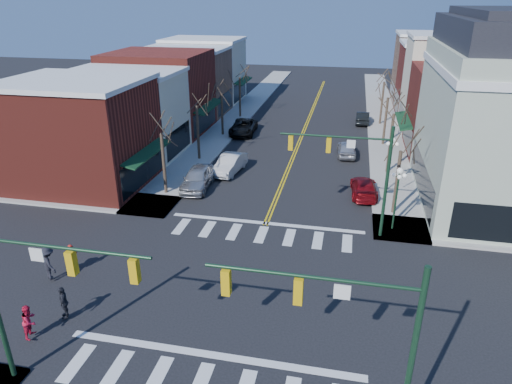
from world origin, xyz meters
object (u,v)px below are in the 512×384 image
Objects in this scene: car_right_far at (363,118)px; car_right_near at (364,187)px; car_left_near at (197,178)px; car_left_far at (243,127)px; lamppost_midblock at (391,155)px; car_left_mid at (230,164)px; car_right_mid at (347,148)px; pedestrian_red_b at (30,321)px; pedestrian_dark_b at (49,263)px; pedestrian_red_a at (72,257)px; pedestrian_dark_a at (64,302)px; lamppost_corner at (397,188)px.

car_right_near is at bearing 91.22° from car_right_far.
car_left_far is at bearing 86.13° from car_left_near.
lamppost_midblock reaches higher than car_left_far.
car_left_mid is 11.75m from car_left_far.
car_left_near is 15.30m from car_right_mid.
pedestrian_dark_b is (-1.88, 4.14, 0.14)m from pedestrian_red_b.
pedestrian_red_a is (-17.49, -15.07, -2.05)m from lamppost_midblock.
pedestrian_red_a is at bearing 54.37° from car_right_mid.
lamppost_midblock is 24.48m from pedestrian_dark_a.
lamppost_corner is 24.53m from car_left_far.
pedestrian_red_b reaches higher than car_left_far.
car_right_near is 1.09× the size of car_right_mid.
pedestrian_dark_b is (-5.20, -17.57, 0.32)m from car_left_mid.
pedestrian_red_a is 1.26m from pedestrian_dark_b.
pedestrian_dark_a is at bearing 48.38° from car_right_near.
car_left_near reaches higher than car_left_far.
lamppost_corner is 0.93× the size of car_left_mid.
car_right_mid reaches higher than car_right_far.
pedestrian_dark_a is at bearing -141.86° from lamppost_corner.
lamppost_corner is at bearing -19.46° from car_left_near.
car_right_mid is 2.24× the size of pedestrian_dark_b.
car_left_mid is 21.84m from car_right_far.
car_right_far is 2.77× the size of pedestrian_red_a.
car_right_far is 39.85m from pedestrian_dark_b.
car_left_mid is at bearing -18.53° from pedestrian_red_b.
car_right_far is 2.56× the size of pedestrian_dark_a.
pedestrian_dark_a reaches higher than pedestrian_red_a.
car_right_mid is 0.99× the size of car_right_far.
car_left_far is 3.59× the size of pedestrian_red_a.
car_left_mid reaches higher than car_left_far.
pedestrian_dark_a is at bearing -35.29° from pedestrian_red_b.
pedestrian_red_b is at bearing -114.73° from pedestrian_red_a.
pedestrian_red_a is (-15.69, -13.92, 0.25)m from car_right_near.
car_left_far is (-1.56, 11.65, -0.00)m from car_left_mid.
car_left_near is 16.40m from pedestrian_dark_a.
pedestrian_red_b is at bearing -96.29° from car_left_far.
car_left_near is 2.97× the size of pedestrian_dark_a.
pedestrian_dark_a is at bearing -97.26° from car_left_near.
car_left_near is 14.18m from pedestrian_dark_b.
lamppost_corner and lamppost_midblock have the same top height.
car_right_near is at bearing -104.51° from pedestrian_dark_b.
lamppost_midblock reaches higher than pedestrian_red_a.
car_right_far reaches higher than car_right_near.
car_right_mid is (-1.54, 9.13, 0.05)m from car_right_near.
car_left_near is 1.06× the size of car_left_mid.
car_left_near is at bearing 39.62° from pedestrian_red_a.
lamppost_midblock is at bearing 5.55° from car_left_near.
car_left_mid is at bearing 173.55° from lamppost_midblock.
car_right_far is at bearing -29.59° from pedestrian_red_b.
car_left_mid is 18.33m from pedestrian_dark_b.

